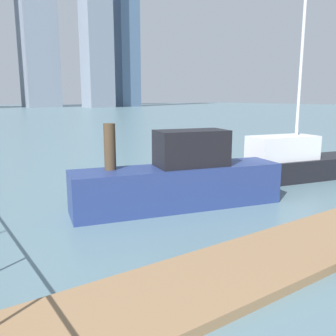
% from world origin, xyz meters
% --- Properties ---
extents(ground_plane, '(300.00, 300.00, 0.00)m').
position_xyz_m(ground_plane, '(0.00, 20.00, 0.00)').
color(ground_plane, slate).
extents(floating_dock, '(12.52, 2.00, 0.18)m').
position_xyz_m(floating_dock, '(2.76, 7.89, 0.09)').
color(floating_dock, '#93704C').
rests_on(floating_dock, ground_plane).
extents(dock_piling_1, '(0.33, 0.33, 2.58)m').
position_xyz_m(dock_piling_1, '(1.15, 12.76, 1.29)').
color(dock_piling_1, '#473826').
rests_on(dock_piling_1, ground_plane).
extents(moored_boat_0, '(7.39, 3.09, 7.66)m').
position_xyz_m(moored_boat_0, '(9.01, 12.45, 0.68)').
color(moored_boat_0, black).
rests_on(moored_boat_0, ground_plane).
extents(moored_boat_2, '(6.56, 2.90, 2.34)m').
position_xyz_m(moored_boat_2, '(3.10, 11.99, 0.85)').
color(moored_boat_2, navy).
rests_on(moored_boat_2, ground_plane).
extents(skyline_tower_5, '(8.85, 7.58, 44.78)m').
position_xyz_m(skyline_tower_5, '(46.29, 114.80, 22.39)').
color(skyline_tower_5, gray).
rests_on(skyline_tower_5, ground_plane).
extents(skyline_tower_6, '(7.52, 10.90, 70.78)m').
position_xyz_m(skyline_tower_6, '(59.03, 120.89, 35.39)').
color(skyline_tower_6, slate).
rests_on(skyline_tower_6, ground_plane).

